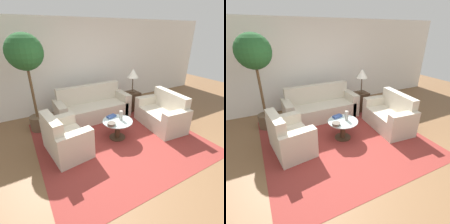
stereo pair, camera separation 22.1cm
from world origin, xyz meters
The scene contains 13 objects.
ground_plane centered at (0.00, 0.00, 0.00)m, with size 14.00×14.00×0.00m, color brown.
wall_back centered at (0.00, 2.93, 1.30)m, with size 10.00×0.06×2.60m.
rug centered at (0.10, 0.73, 0.00)m, with size 3.47×3.31×0.01m.
sofa_main centered at (0.03, 1.97, 0.30)m, with size 2.02×0.76×0.90m.
armchair centered at (-1.10, 0.77, 0.30)m, with size 0.82×1.07×0.86m.
loveseat centered at (1.40, 0.66, 0.30)m, with size 0.83×1.37×0.88m.
coffee_table centered at (0.10, 0.73, 0.28)m, with size 0.67×0.67×0.44m.
side_table centered at (1.32, 1.89, 0.28)m, with size 0.40×0.40×0.56m.
table_lamp centered at (1.32, 1.89, 1.12)m, with size 0.32×0.32×0.70m.
potted_plant centered at (-1.41, 2.01, 1.67)m, with size 0.77×0.77×2.24m.
vase centered at (0.19, 0.73, 0.55)m, with size 0.08×0.08×0.22m.
bowl centered at (-0.12, 0.62, 0.47)m, with size 0.18×0.18×0.06m.
book_stack centered at (0.06, 0.94, 0.46)m, with size 0.23×0.16×0.05m.
Camera 2 is at (-1.50, -2.31, 2.26)m, focal length 28.00 mm.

